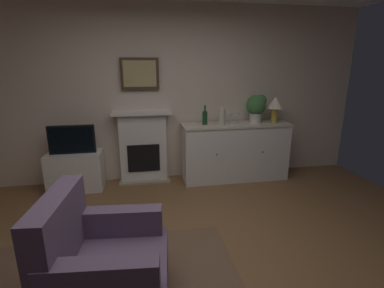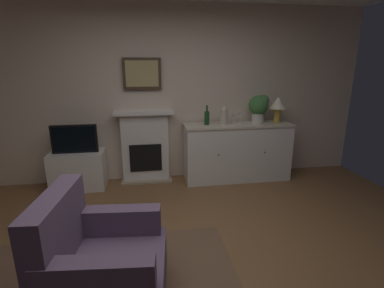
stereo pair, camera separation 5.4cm
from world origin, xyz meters
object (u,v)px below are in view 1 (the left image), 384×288
at_px(framed_picture, 140,74).
at_px(table_lamp, 275,104).
at_px(wine_glass_center, 238,116).
at_px(armchair, 102,264).
at_px(tv_cabinet, 76,171).
at_px(tv_set, 72,140).
at_px(sideboard_cabinet, 235,151).
at_px(vase_decorative, 222,116).
at_px(wine_bottle, 205,118).
at_px(potted_plant_small, 257,106).
at_px(wine_glass_left, 232,116).
at_px(fireplace_unit, 143,147).

relative_size(framed_picture, table_lamp, 1.38).
xyz_separation_m(wine_glass_center, armchair, (-1.77, -2.26, -0.63)).
distance_m(wine_glass_center, tv_cabinet, 2.53).
relative_size(framed_picture, tv_cabinet, 0.73).
bearing_deg(framed_picture, tv_set, -166.69).
bearing_deg(sideboard_cabinet, tv_cabinet, 179.64).
bearing_deg(vase_decorative, framed_picture, 166.87).
height_order(wine_bottle, tv_cabinet, wine_bottle).
xyz_separation_m(framed_picture, sideboard_cabinet, (1.41, -0.22, -1.19)).
distance_m(vase_decorative, potted_plant_small, 0.60).
bearing_deg(wine_bottle, tv_set, -179.35).
bearing_deg(wine_glass_center, framed_picture, 171.33).
height_order(table_lamp, wine_glass_left, table_lamp).
height_order(framed_picture, wine_bottle, framed_picture).
distance_m(wine_glass_center, tv_set, 2.43).
height_order(tv_set, potted_plant_small, potted_plant_small).
xyz_separation_m(fireplace_unit, wine_glass_left, (1.33, -0.21, 0.46)).
distance_m(fireplace_unit, vase_decorative, 1.28).
bearing_deg(sideboard_cabinet, framed_picture, 171.05).
xyz_separation_m(framed_picture, armchair, (-0.33, -2.48, -1.25)).
height_order(fireplace_unit, potted_plant_small, potted_plant_small).
xyz_separation_m(wine_glass_left, potted_plant_small, (0.42, 0.08, 0.13)).
bearing_deg(tv_set, table_lamp, 0.16).
distance_m(wine_glass_left, tv_cabinet, 2.42).
xyz_separation_m(framed_picture, table_lamp, (2.03, -0.22, -0.46)).
xyz_separation_m(wine_bottle, potted_plant_small, (0.82, 0.03, 0.15)).
xyz_separation_m(sideboard_cabinet, potted_plant_small, (0.33, 0.05, 0.70)).
bearing_deg(fireplace_unit, tv_cabinet, -170.55).
xyz_separation_m(wine_bottle, wine_glass_center, (0.52, -0.01, 0.01)).
xyz_separation_m(framed_picture, wine_bottle, (0.92, -0.21, -0.63)).
bearing_deg(wine_glass_center, table_lamp, -0.27).
distance_m(fireplace_unit, armchair, 2.46).
relative_size(fireplace_unit, potted_plant_small, 2.56).
bearing_deg(sideboard_cabinet, wine_glass_left, -158.42).
relative_size(vase_decorative, armchair, 0.31).
height_order(wine_bottle, armchair, wine_bottle).
xyz_separation_m(tv_cabinet, tv_set, (0.00, -0.02, 0.48)).
bearing_deg(framed_picture, armchair, -97.64).
height_order(sideboard_cabinet, vase_decorative, vase_decorative).
height_order(framed_picture, armchair, framed_picture).
distance_m(wine_bottle, wine_glass_left, 0.41).
distance_m(vase_decorative, armchair, 2.74).
height_order(fireplace_unit, wine_glass_left, fireplace_unit).
bearing_deg(armchair, tv_cabinet, 105.82).
distance_m(fireplace_unit, table_lamp, 2.13).
distance_m(wine_bottle, armchair, 2.66).
relative_size(sideboard_cabinet, tv_set, 2.67).
distance_m(wine_glass_left, vase_decorative, 0.16).
xyz_separation_m(fireplace_unit, armchair, (-0.33, -2.43, -0.17)).
xyz_separation_m(tv_cabinet, armchair, (0.64, -2.27, 0.11)).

